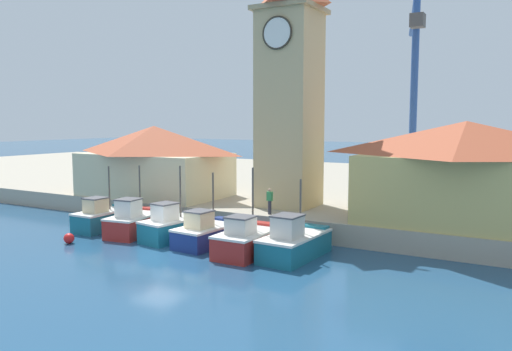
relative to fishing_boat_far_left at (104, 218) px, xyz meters
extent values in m
plane|color=navy|center=(6.97, -2.71, -0.78)|extent=(300.00, 300.00, 0.00)
cube|color=#A89E89|center=(6.97, 23.37, -0.14)|extent=(120.00, 40.00, 1.29)
cube|color=#196B7F|center=(0.00, 0.04, -0.21)|extent=(1.85, 4.03, 1.15)
cube|color=#196B7F|center=(0.00, 1.81, 0.49)|extent=(1.57, 0.60, 0.24)
cube|color=silver|center=(0.00, 0.04, 0.42)|extent=(1.91, 4.09, 0.12)
cube|color=beige|center=(0.00, -0.66, 0.91)|extent=(1.11, 1.21, 0.86)
cube|color=#4C4C51|center=(0.00, -0.66, 1.38)|extent=(1.19, 1.29, 0.08)
cylinder|color=#4C4742|center=(0.00, 0.55, 1.91)|extent=(0.10, 0.10, 2.86)
torus|color=black|center=(-1.00, 0.24, -0.21)|extent=(0.12, 0.52, 0.52)
cube|color=#AD2823|center=(2.89, -0.10, -0.19)|extent=(2.51, 4.34, 1.18)
cube|color=#AD2823|center=(2.63, 1.68, 0.51)|extent=(1.72, 0.83, 0.24)
cube|color=silver|center=(2.89, -0.10, 0.44)|extent=(2.58, 4.41, 0.12)
cube|color=silver|center=(2.99, -0.81, 1.01)|extent=(1.33, 1.39, 1.01)
cube|color=#4C4C51|center=(2.99, -0.81, 1.55)|extent=(1.42, 1.48, 0.08)
cylinder|color=#4C4742|center=(2.81, 0.41, 2.01)|extent=(0.10, 0.10, 3.02)
torus|color=black|center=(1.81, -0.05, -0.19)|extent=(0.19, 0.53, 0.52)
cube|color=#196B7F|center=(5.81, 0.06, -0.19)|extent=(2.49, 4.36, 1.19)
cube|color=#196B7F|center=(6.08, 1.85, 0.52)|extent=(1.67, 0.84, 0.24)
cube|color=silver|center=(5.81, 0.06, 0.45)|extent=(2.55, 4.42, 0.12)
cube|color=silver|center=(5.70, -0.65, 0.98)|extent=(1.30, 1.39, 0.94)
cube|color=#4C4C51|center=(5.70, -0.65, 1.49)|extent=(1.39, 1.48, 0.08)
cylinder|color=#4C4742|center=(5.88, 0.57, 2.06)|extent=(0.10, 0.10, 3.10)
torus|color=black|center=(4.83, 0.42, -0.19)|extent=(0.20, 0.53, 0.52)
cube|color=navy|center=(8.32, -0.07, -0.27)|extent=(2.33, 4.27, 1.03)
cube|color=navy|center=(8.46, 1.73, 0.37)|extent=(1.75, 0.73, 0.24)
cube|color=silver|center=(8.32, -0.07, 0.30)|extent=(2.40, 4.33, 0.12)
cube|color=beige|center=(8.26, -0.79, 0.81)|extent=(1.30, 1.33, 0.89)
cube|color=#4C4C51|center=(8.26, -0.79, 1.29)|extent=(1.39, 1.42, 0.08)
cylinder|color=#4C4742|center=(8.36, 0.44, 1.85)|extent=(0.10, 0.10, 2.98)
torus|color=black|center=(7.25, 0.22, -0.27)|extent=(0.16, 0.53, 0.52)
cube|color=#AD2823|center=(11.34, -0.69, -0.20)|extent=(2.07, 4.18, 1.17)
cube|color=#AD2823|center=(11.34, 1.15, 0.50)|extent=(1.75, 0.60, 0.24)
cube|color=silver|center=(11.34, -0.69, 0.43)|extent=(2.13, 4.24, 0.12)
cube|color=beige|center=(11.34, -1.42, 0.91)|extent=(1.24, 1.26, 0.83)
cube|color=#4C4C51|center=(11.34, -1.42, 1.37)|extent=(1.32, 1.34, 0.08)
cylinder|color=#4C4742|center=(11.34, -0.16, 2.15)|extent=(0.10, 0.10, 3.32)
torus|color=black|center=(10.23, -0.48, -0.20)|extent=(0.12, 0.52, 0.52)
cube|color=#196B7F|center=(13.75, 0.03, -0.22)|extent=(2.30, 4.72, 1.12)
cube|color=#196B7F|center=(13.85, 2.09, 0.46)|extent=(1.79, 0.69, 0.24)
cube|color=silver|center=(13.75, 0.03, 0.39)|extent=(2.37, 4.79, 0.12)
cube|color=beige|center=(13.70, -0.78, 0.98)|extent=(1.31, 1.45, 1.06)
cube|color=#4C4C51|center=(13.70, -0.78, 1.55)|extent=(1.40, 1.53, 0.08)
cylinder|color=#4C4742|center=(13.77, 0.61, 1.85)|extent=(0.10, 0.10, 2.81)
torus|color=black|center=(12.64, 0.32, -0.22)|extent=(0.15, 0.53, 0.52)
cube|color=tan|center=(9.80, 7.42, 6.94)|extent=(3.58, 3.58, 12.86)
cube|color=tan|center=(9.80, 7.42, 13.52)|extent=(4.08, 4.08, 0.30)
cylinder|color=white|center=(9.80, 5.58, 11.79)|extent=(1.97, 0.12, 1.97)
torus|color=#332D23|center=(9.80, 5.54, 11.79)|extent=(2.09, 0.12, 2.09)
cube|color=beige|center=(-1.44, 6.68, 2.16)|extent=(10.95, 6.46, 3.30)
pyramid|color=#B25133|center=(-1.44, 6.68, 4.87)|extent=(11.35, 6.86, 2.11)
cube|color=tan|center=(20.95, 6.69, 2.43)|extent=(11.17, 6.41, 3.83)
pyramid|color=#B25133|center=(20.95, 6.69, 5.31)|extent=(11.57, 6.81, 1.93)
cube|color=navy|center=(15.78, 17.14, 1.11)|extent=(2.00, 2.00, 1.20)
cylinder|color=#284C93|center=(15.78, 17.14, 8.85)|extent=(0.56, 0.56, 14.27)
cylinder|color=#284C93|center=(14.96, 19.97, 15.13)|extent=(2.04, 5.89, 2.90)
cube|color=#4C4C4C|center=(16.14, 15.91, 13.68)|extent=(1.00, 1.00, 1.00)
sphere|color=red|center=(1.10, -3.72, -0.48)|extent=(0.60, 0.60, 0.60)
cylinder|color=#33333D|center=(10.12, 4.04, 0.94)|extent=(0.22, 0.22, 0.85)
cube|color=#338C4C|center=(10.12, 4.04, 1.64)|extent=(0.34, 0.22, 0.56)
sphere|color=tan|center=(10.12, 4.04, 2.03)|extent=(0.20, 0.20, 0.20)
camera|label=1|loc=(24.51, -22.92, 6.21)|focal=35.00mm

